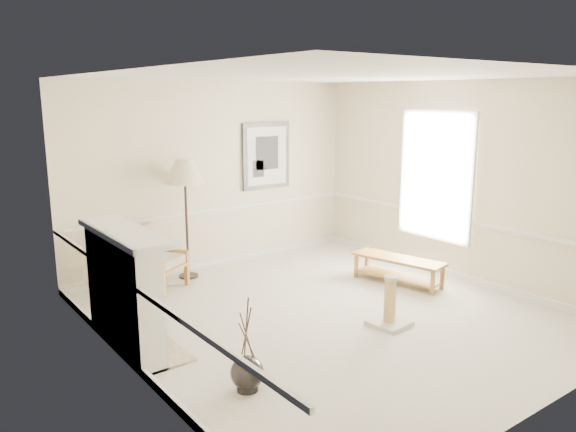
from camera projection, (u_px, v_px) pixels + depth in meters
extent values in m
plane|color=silver|center=(328.00, 315.00, 7.00)|extent=(5.50, 5.50, 0.00)
cube|color=beige|center=(216.00, 175.00, 8.85)|extent=(5.00, 0.04, 2.90)
cube|color=beige|center=(553.00, 251.00, 4.54)|extent=(5.00, 0.04, 2.90)
cube|color=beige|center=(127.00, 230.00, 5.23)|extent=(0.04, 5.50, 2.90)
cube|color=beige|center=(460.00, 182.00, 8.16)|extent=(0.04, 5.50, 2.90)
cube|color=white|center=(332.00, 76.00, 6.39)|extent=(5.00, 5.50, 0.04)
cube|color=white|center=(219.00, 261.00, 9.13)|extent=(4.95, 0.04, 0.10)
cube|color=white|center=(217.00, 210.00, 8.95)|extent=(4.95, 0.04, 0.05)
cube|color=white|center=(436.00, 176.00, 8.44)|extent=(0.03, 1.20, 1.80)
cube|color=white|center=(436.00, 176.00, 8.43)|extent=(0.05, 1.34, 1.94)
cube|color=black|center=(266.00, 156.00, 9.33)|extent=(0.92, 0.04, 1.10)
cube|color=white|center=(267.00, 156.00, 9.31)|extent=(0.78, 0.01, 0.96)
cube|color=black|center=(267.00, 153.00, 9.30)|extent=(0.45, 0.01, 0.55)
cube|color=white|center=(124.00, 293.00, 5.96)|extent=(0.28, 1.50, 1.25)
cube|color=white|center=(124.00, 233.00, 5.85)|extent=(0.46, 1.64, 0.06)
cube|color=#C6B28E|center=(137.00, 297.00, 6.06)|extent=(0.02, 1.05, 0.95)
cube|color=black|center=(139.00, 308.00, 6.09)|extent=(0.02, 0.62, 0.58)
cube|color=#C08640|center=(140.00, 330.00, 6.15)|extent=(0.01, 0.66, 0.05)
cube|color=#C6B28E|center=(141.00, 342.00, 6.18)|extent=(0.60, 1.50, 0.03)
sphere|color=black|center=(247.00, 373.00, 5.17)|extent=(0.31, 0.31, 0.31)
cylinder|color=black|center=(247.00, 386.00, 5.20)|extent=(0.20, 0.20, 0.09)
cylinder|color=black|center=(246.00, 331.00, 5.09)|extent=(0.05, 0.13, 0.49)
cylinder|color=black|center=(246.00, 335.00, 5.09)|extent=(0.06, 0.16, 0.40)
cylinder|color=black|center=(246.00, 327.00, 5.08)|extent=(0.03, 0.07, 0.58)
cube|color=#A47C34|center=(163.00, 285.00, 7.54)|extent=(0.08, 0.08, 0.36)
cube|color=#A47C34|center=(128.00, 280.00, 7.76)|extent=(0.08, 0.08, 0.36)
cube|color=#A47C34|center=(187.00, 273.00, 8.07)|extent=(0.08, 0.08, 0.36)
cube|color=#A47C34|center=(153.00, 268.00, 8.29)|extent=(0.08, 0.08, 0.36)
cube|color=#A47C34|center=(157.00, 266.00, 7.89)|extent=(0.91, 0.91, 0.05)
cube|color=#A47C34|center=(138.00, 244.00, 7.94)|extent=(0.65, 0.47, 0.52)
cube|color=#A47C34|center=(144.00, 261.00, 7.59)|extent=(0.39, 0.60, 0.05)
cube|color=#A47C34|center=(169.00, 250.00, 8.12)|extent=(0.39, 0.60, 0.05)
cube|color=silver|center=(157.00, 260.00, 7.87)|extent=(0.83, 0.83, 0.11)
cube|color=silver|center=(142.00, 243.00, 7.91)|extent=(0.61, 0.47, 0.46)
cylinder|color=black|center=(189.00, 276.00, 8.46)|extent=(0.29, 0.29, 0.03)
cylinder|color=black|center=(187.00, 223.00, 8.29)|extent=(0.04, 0.04, 1.61)
cone|color=beige|center=(185.00, 171.00, 8.13)|extent=(0.58, 0.58, 0.35)
cube|color=#A47C34|center=(398.00, 259.00, 8.11)|extent=(0.71, 1.40, 0.04)
cube|color=#A47C34|center=(398.00, 277.00, 8.17)|extent=(0.63, 1.30, 0.03)
cube|color=#A47C34|center=(433.00, 283.00, 7.66)|extent=(0.06, 0.06, 0.35)
cube|color=#A47C34|center=(442.00, 278.00, 7.89)|extent=(0.06, 0.06, 0.35)
cube|color=#A47C34|center=(356.00, 266.00, 8.42)|extent=(0.06, 0.06, 0.35)
cube|color=#A47C34|center=(367.00, 262.00, 8.65)|extent=(0.06, 0.06, 0.35)
cube|color=beige|center=(389.00, 323.00, 6.68)|extent=(0.47, 0.47, 0.05)
cylinder|color=tan|center=(390.00, 301.00, 6.62)|extent=(0.14, 0.14, 0.51)
cylinder|color=beige|center=(391.00, 278.00, 6.56)|extent=(0.16, 0.16, 0.04)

